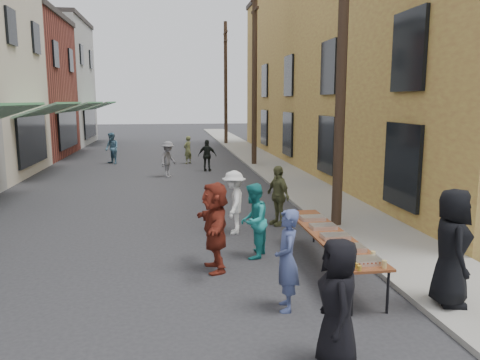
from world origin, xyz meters
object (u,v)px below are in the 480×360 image
object	(u,v)px
utility_pole_near	(342,50)
serving_table	(330,236)
utility_pole_far	(226,84)
catering_tray_sausage	(365,261)
guest_front_c	(253,221)
utility_pole_mid	(255,76)
server	(452,247)
guest_front_a	(338,303)

from	to	relation	value
utility_pole_near	serving_table	world-z (taller)	utility_pole_near
utility_pole_far	catering_tray_sausage	bearing A→B (deg)	-92.50
utility_pole_far	guest_front_c	xyz separation A→B (m)	(-2.55, -25.98, -3.71)
utility_pole_mid	server	bearing A→B (deg)	-89.83
utility_pole_far	serving_table	world-z (taller)	utility_pole_far
guest_front_c	server	xyz separation A→B (m)	(2.60, -2.93, 0.23)
utility_pole_near	guest_front_c	size ratio (longest dim) A/B	5.68
utility_pole_mid	guest_front_a	world-z (taller)	utility_pole_mid
utility_pole_near	utility_pole_far	bearing A→B (deg)	90.00
guest_front_a	server	size ratio (longest dim) A/B	0.89
serving_table	catering_tray_sausage	size ratio (longest dim) A/B	8.00
utility_pole_mid	utility_pole_far	world-z (taller)	same
utility_pole_far	guest_front_c	size ratio (longest dim) A/B	5.68
utility_pole_far	catering_tray_sausage	distance (m)	28.93
guest_front_c	serving_table	bearing A→B (deg)	76.17
server	utility_pole_far	bearing A→B (deg)	16.77
guest_front_a	guest_front_c	xyz separation A→B (m)	(-0.30, 4.19, -0.03)
utility_pole_far	utility_pole_mid	bearing A→B (deg)	-90.00
utility_pole_mid	guest_front_c	size ratio (longest dim) A/B	5.68
utility_pole_mid	serving_table	distance (m)	15.54
utility_pole_far	serving_table	bearing A→B (deg)	-92.65
serving_table	utility_pole_mid	bearing A→B (deg)	85.24
server	guest_front_a	bearing A→B (deg)	135.34
utility_pole_near	utility_pole_mid	size ratio (longest dim) A/B	1.00
serving_table	guest_front_c	world-z (taller)	guest_front_c
utility_pole_near	utility_pole_far	world-z (taller)	same
catering_tray_sausage	utility_pole_mid	bearing A→B (deg)	85.71
guest_front_a	guest_front_c	world-z (taller)	guest_front_a
catering_tray_sausage	guest_front_a	xyz separation A→B (m)	(-1.00, -1.49, 0.03)
server	utility_pole_near	bearing A→B (deg)	17.25
utility_pole_far	server	xyz separation A→B (m)	(0.05, -28.90, -3.48)
utility_pole_far	guest_front_a	xyz separation A→B (m)	(-2.25, -30.16, -3.68)
catering_tray_sausage	server	world-z (taller)	server
utility_pole_mid	catering_tray_sausage	world-z (taller)	utility_pole_mid
catering_tray_sausage	server	xyz separation A→B (m)	(1.30, -0.24, 0.23)
server	utility_pole_mid	bearing A→B (deg)	16.84
utility_pole_mid	catering_tray_sausage	bearing A→B (deg)	-94.29
guest_front_c	server	bearing A→B (deg)	66.45
utility_pole_near	guest_front_a	xyz separation A→B (m)	(-2.25, -6.16, -3.68)
utility_pole_far	serving_table	xyz separation A→B (m)	(-1.25, -27.02, -3.79)
utility_pole_near	catering_tray_sausage	xyz separation A→B (m)	(-1.25, -4.67, -3.71)
utility_pole_near	guest_front_a	distance (m)	7.52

